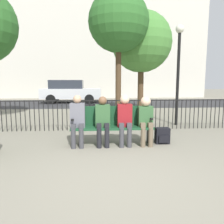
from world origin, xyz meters
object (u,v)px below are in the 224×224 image
Objects in this scene: backpack at (162,136)px; parked_car_0 at (70,91)px; tree_2 at (119,22)px; seated_person_2 at (125,117)px; tree_0 at (141,42)px; seated_person_3 at (146,117)px; seated_person_0 at (78,118)px; park_bench at (112,124)px; lamp_post at (179,59)px; seated_person_1 at (103,119)px.

backpack is 0.09× the size of parked_car_0.
seated_person_2 is at bearing -93.80° from tree_2.
seated_person_3 is at bearing -100.28° from tree_0.
seated_person_3 is at bearing -0.07° from seated_person_0.
tree_2 is (0.59, 4.26, 3.45)m from park_bench.
seated_person_3 is 0.34× the size of lamp_post.
seated_person_1 is at bearing -0.20° from seated_person_0.
backpack is 0.08× the size of tree_0.
park_bench is 0.37× the size of tree_2.
parked_car_0 is (-1.43, 10.85, 0.17)m from seated_person_0.
tree_2 is 3.22m from lamp_post.
tree_0 reaches higher than backpack.
park_bench is 0.30m from seated_person_1.
seated_person_3 is 3.02× the size of backpack.
parked_car_0 is at bearing 101.79° from park_bench.
tree_2 reaches higher than backpack.
seated_person_0 is 5.65m from tree_2.
lamp_post is at bearing -47.65° from tree_2.
tree_2 reaches higher than seated_person_1.
tree_2 reaches higher than tree_0.
tree_0 is at bearing 79.72° from seated_person_3.
park_bench is at bearing -78.21° from parked_car_0.
lamp_post is (1.19, 2.27, 2.08)m from backpack.
park_bench is at bearing -137.59° from lamp_post.
tree_0 is at bearing 65.17° from seated_person_0.
park_bench is 10.96m from parked_car_0.
seated_person_1 is 1.00× the size of seated_person_3.
seated_person_0 is 1.03× the size of seated_person_1.
seated_person_2 is at bearing -105.06° from tree_0.
parked_car_0 reaches higher than seated_person_3.
tree_2 reaches higher than seated_person_2.
tree_0 is at bearing 74.94° from seated_person_2.
seated_person_0 is 1.00× the size of seated_person_2.
park_bench is 0.83m from seated_person_3.
tree_0 is at bearing 100.29° from lamp_post.
seated_person_3 reaches higher than park_bench.
seated_person_2 is at bearing -132.24° from lamp_post.
seated_person_0 is 1.10m from seated_person_2.
park_bench is at bearing 170.59° from seated_person_3.
tree_0 is (2.64, 5.70, 2.72)m from seated_person_0.
seated_person_0 is 1.60m from seated_person_3.
seated_person_3 is 5.48m from tree_2.
tree_0 is at bearing 84.02° from backpack.
park_bench is at bearing -97.87° from tree_2.
seated_person_0 is 10.94m from parked_car_0.
seated_person_3 is 3.29m from lamp_post.
parked_car_0 is (-4.68, 8.49, -1.43)m from lamp_post.
tree_0 is at bearing -51.67° from parked_car_0.
tree_2 is (-0.66, 4.30, 3.76)m from backpack.
seated_person_0 reaches higher than backpack.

